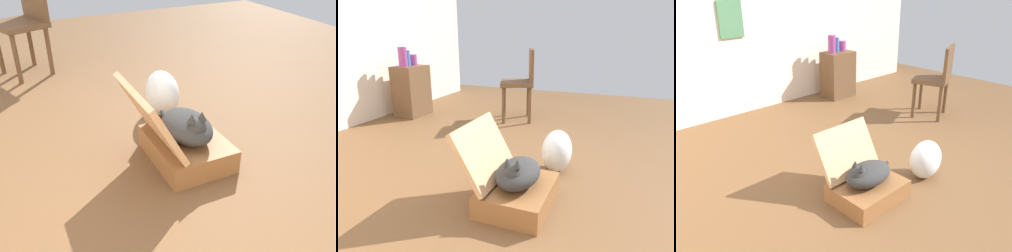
{
  "view_description": "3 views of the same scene",
  "coord_description": "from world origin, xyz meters",
  "views": [
    {
      "loc": [
        -2.1,
        0.61,
        1.36
      ],
      "look_at": [
        -0.42,
        -0.18,
        0.3
      ],
      "focal_mm": 38.98,
      "sensor_mm": 36.0,
      "label": 1
    },
    {
      "loc": [
        -2.1,
        -0.94,
        1.13
      ],
      "look_at": [
        -0.14,
        -0.15,
        0.47
      ],
      "focal_mm": 32.41,
      "sensor_mm": 36.0,
      "label": 2
    },
    {
      "loc": [
        -2.1,
        -1.87,
        1.64
      ],
      "look_at": [
        -0.04,
        0.3,
        0.36
      ],
      "focal_mm": 35.86,
      "sensor_mm": 36.0,
      "label": 3
    }
  ],
  "objects": [
    {
      "name": "suitcase_lid",
      "position": [
        -0.37,
        -0.09,
        0.36
      ],
      "size": [
        0.57,
        0.24,
        0.4
      ],
      "primitive_type": "cube",
      "rotation": [
        1.07,
        0.0,
        0.0
      ],
      "color": "tan",
      "rests_on": "suitcase_base"
    },
    {
      "name": "ground_plane",
      "position": [
        0.0,
        0.0,
        0.0
      ],
      "size": [
        7.68,
        7.68,
        0.0
      ],
      "primitive_type": "plane",
      "color": "brown",
      "rests_on": "ground"
    },
    {
      "name": "plastic_bag_white",
      "position": [
        0.26,
        -0.45,
        0.18
      ],
      "size": [
        0.34,
        0.25,
        0.35
      ],
      "primitive_type": "ellipsoid",
      "color": "silver",
      "rests_on": "ground"
    },
    {
      "name": "suitcase_base",
      "position": [
        -0.37,
        -0.33,
        0.08
      ],
      "size": [
        0.57,
        0.44,
        0.15
      ],
      "primitive_type": "cube",
      "color": "brown",
      "rests_on": "ground"
    },
    {
      "name": "chair",
      "position": [
        1.65,
        0.35,
        0.53
      ],
      "size": [
        0.58,
        0.55,
        0.93
      ],
      "rotation": [
        0.0,
        0.0,
        -2.78
      ],
      "color": "brown",
      "rests_on": "ground"
    },
    {
      "name": "cat",
      "position": [
        -0.38,
        -0.33,
        0.24
      ],
      "size": [
        0.5,
        0.28,
        0.23
      ],
      "color": "#2D2D2D",
      "rests_on": "suitcase_base"
    }
  ]
}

